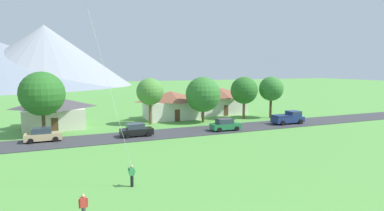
# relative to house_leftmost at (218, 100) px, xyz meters

# --- Properties ---
(road_strip) EXTENTS (160.00, 6.38, 0.08)m
(road_strip) POSITION_rel_house_leftmost_xyz_m (-19.10, -14.57, -2.64)
(road_strip) COLOR #38383D
(road_strip) RESTS_ON ground
(mountain_east_ridge) EXTENTS (83.12, 83.12, 29.78)m
(mountain_east_ridge) POSITION_rel_house_leftmost_xyz_m (-33.29, 119.92, 12.21)
(mountain_east_ridge) COLOR #8E939E
(mountain_east_ridge) RESTS_ON ground
(house_leftmost) EXTENTS (10.18, 6.97, 5.17)m
(house_leftmost) POSITION_rel_house_leftmost_xyz_m (0.00, 0.00, 0.00)
(house_leftmost) COLOR silver
(house_leftmost) RESTS_ON ground
(house_left_center) EXTENTS (8.96, 8.58, 4.63)m
(house_left_center) POSITION_rel_house_leftmost_xyz_m (-29.49, -3.34, -0.28)
(house_left_center) COLOR beige
(house_left_center) RESTS_ON ground
(house_right_center) EXTENTS (9.38, 6.90, 4.86)m
(house_right_center) POSITION_rel_house_leftmost_xyz_m (-10.55, -2.31, -0.16)
(house_right_center) COLOR silver
(house_right_center) RESTS_ON ground
(tree_near_left) EXTENTS (4.73, 4.73, 7.39)m
(tree_near_left) POSITION_rel_house_leftmost_xyz_m (1.14, -7.55, 2.33)
(tree_near_left) COLOR brown
(tree_near_left) RESTS_ON ground
(tree_center) EXTENTS (5.75, 5.75, 8.49)m
(tree_center) POSITION_rel_house_leftmost_xyz_m (-30.79, -9.73, 2.92)
(tree_center) COLOR #4C3823
(tree_center) RESTS_ON ground
(tree_right_of_center) EXTENTS (5.76, 5.76, 7.50)m
(tree_right_of_center) POSITION_rel_house_leftmost_xyz_m (-7.01, -8.09, 1.93)
(tree_right_of_center) COLOR brown
(tree_right_of_center) RESTS_ON ground
(tree_near_right) EXTENTS (4.26, 4.26, 7.36)m
(tree_near_right) POSITION_rel_house_leftmost_xyz_m (-15.50, -6.50, 2.52)
(tree_near_right) COLOR brown
(tree_near_right) RESTS_ON ground
(tree_far_right) EXTENTS (4.33, 4.33, 7.42)m
(tree_far_right) POSITION_rel_house_leftmost_xyz_m (6.18, -8.46, 2.54)
(tree_far_right) COLOR #4C3823
(tree_far_right) RESTS_ON ground
(parked_car_tan_west_end) EXTENTS (4.22, 2.13, 1.68)m
(parked_car_tan_west_end) POSITION_rel_house_leftmost_xyz_m (-30.84, -13.28, -1.81)
(parked_car_tan_west_end) COLOR tan
(parked_car_tan_west_end) RESTS_ON road_strip
(parked_car_green_mid_west) EXTENTS (4.27, 2.22, 1.68)m
(parked_car_green_mid_west) POSITION_rel_house_leftmost_xyz_m (-7.14, -15.86, -1.81)
(parked_car_green_mid_west) COLOR #237042
(parked_car_green_mid_west) RESTS_ON road_strip
(parked_car_black_mid_east) EXTENTS (4.21, 2.10, 1.68)m
(parked_car_black_mid_east) POSITION_rel_house_leftmost_xyz_m (-19.71, -14.77, -1.81)
(parked_car_black_mid_east) COLOR black
(parked_car_black_mid_east) RESTS_ON road_strip
(pickup_truck_navy_west_side) EXTENTS (5.23, 2.39, 1.99)m
(pickup_truck_navy_west_side) POSITION_rel_house_leftmost_xyz_m (4.83, -14.95, -1.62)
(pickup_truck_navy_west_side) COLOR navy
(pickup_truck_navy_west_side) RESTS_ON road_strip
(watcher_person) EXTENTS (0.56, 0.24, 1.68)m
(watcher_person) POSITION_rel_house_leftmost_xyz_m (-27.94, -36.57, -1.80)
(watcher_person) COLOR #3D3D42
(watcher_person) RESTS_ON ground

